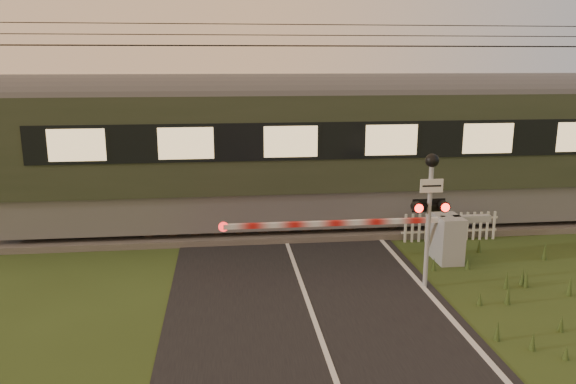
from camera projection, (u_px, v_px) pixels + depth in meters
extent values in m
plane|color=#2F3F18|center=(314.00, 320.00, 11.26)|extent=(160.00, 160.00, 0.00)
cube|color=black|center=(314.00, 320.00, 11.26)|extent=(6.00, 140.00, 0.02)
cube|color=#47423D|center=(281.00, 225.00, 17.54)|extent=(140.00, 3.40, 0.24)
cube|color=slate|center=(283.00, 226.00, 16.79)|extent=(140.00, 0.08, 0.14)
cube|color=slate|center=(279.00, 213.00, 18.19)|extent=(140.00, 0.08, 0.14)
cube|color=#2D2116|center=(281.00, 221.00, 17.51)|extent=(0.24, 2.20, 0.06)
cylinder|color=black|center=(281.00, 46.00, 16.00)|extent=(120.00, 0.02, 0.02)
cylinder|color=black|center=(279.00, 46.00, 16.58)|extent=(120.00, 0.02, 0.02)
cylinder|color=black|center=(280.00, 24.00, 16.15)|extent=(120.00, 0.02, 0.02)
cylinder|color=black|center=(280.00, 35.00, 16.22)|extent=(120.00, 0.02, 0.02)
cube|color=slate|center=(374.00, 197.00, 17.68)|extent=(22.02, 2.91, 1.09)
cube|color=#2A3322|center=(376.00, 137.00, 17.24)|extent=(22.94, 3.17, 2.73)
cylinder|color=#4C4C4F|center=(377.00, 92.00, 16.93)|extent=(22.94, 1.11, 1.11)
cube|color=#FFD893|center=(391.00, 140.00, 15.63)|extent=(19.73, 0.04, 0.85)
cube|color=gray|center=(447.00, 239.00, 14.48)|extent=(0.60, 0.93, 1.21)
cylinder|color=gray|center=(441.00, 239.00, 14.46)|extent=(0.13, 0.13, 1.21)
cube|color=gray|center=(471.00, 219.00, 14.43)|extent=(0.99, 0.18, 0.18)
cube|color=red|center=(335.00, 223.00, 14.03)|extent=(5.58, 0.12, 0.12)
cylinder|color=red|center=(223.00, 227.00, 13.72)|extent=(0.24, 0.04, 0.24)
cylinder|color=gray|center=(428.00, 228.00, 12.61)|extent=(0.10, 0.10, 2.83)
cube|color=white|center=(432.00, 186.00, 12.32)|extent=(0.52, 0.03, 0.30)
sphere|color=black|center=(432.00, 160.00, 12.25)|extent=(0.30, 0.30, 0.30)
cube|color=black|center=(429.00, 206.00, 12.49)|extent=(0.71, 0.06, 0.06)
cylinder|color=#FF140C|center=(419.00, 208.00, 12.28)|extent=(0.19, 0.02, 0.19)
cylinder|color=#FF140C|center=(446.00, 208.00, 12.35)|extent=(0.19, 0.02, 0.19)
cube|color=black|center=(429.00, 205.00, 12.54)|extent=(0.75, 0.02, 0.30)
cube|color=silver|center=(449.00, 231.00, 16.20)|extent=(2.86, 0.04, 0.06)
cube|color=silver|center=(450.00, 219.00, 16.12)|extent=(2.86, 0.04, 0.06)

